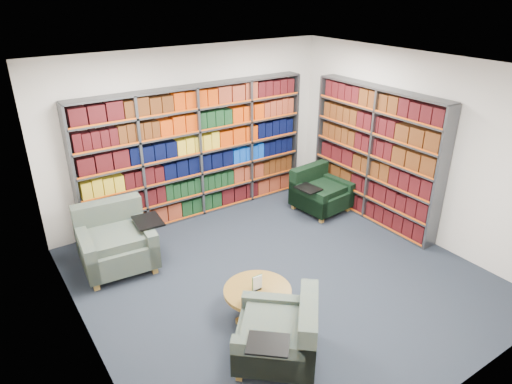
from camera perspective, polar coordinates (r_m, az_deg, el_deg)
room_shell at (r=5.70m, az=3.37°, el=1.09°), size 5.02×5.02×2.82m
bookshelf_back at (r=7.66m, az=-7.32°, el=4.88°), size 4.00×0.28×2.20m
bookshelf_right at (r=7.72m, az=14.61°, el=4.41°), size 0.28×2.50×2.20m
chair_teal_left at (r=6.77m, az=-17.18°, el=-5.96°), size 1.17×1.04×0.87m
chair_green_right at (r=8.11m, az=7.74°, el=-0.11°), size 1.00×0.89×0.74m
chair_teal_front at (r=5.03m, az=3.49°, el=-17.56°), size 1.17×1.17×0.76m
coffee_table at (r=5.56m, az=0.18°, el=-12.73°), size 0.81×0.81×0.57m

